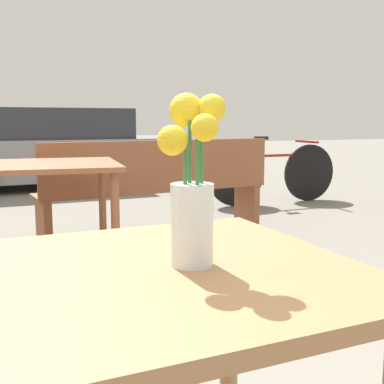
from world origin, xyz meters
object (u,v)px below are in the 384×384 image
object	(u,v)px
parked_car	(57,149)
flower_vase	(192,194)
table_back	(43,181)
bicycle	(274,173)
bench_near	(160,186)
table_front	(159,332)

from	to	relation	value
parked_car	flower_vase	bearing A→B (deg)	-93.84
table_back	bicycle	size ratio (longest dim) A/B	0.55
table_back	bench_near	bearing A→B (deg)	36.03
flower_vase	parked_car	bearing A→B (deg)	86.16
table_front	flower_vase	world-z (taller)	flower_vase
flower_vase	table_back	world-z (taller)	flower_vase
parked_car	table_front	bearing A→B (deg)	-94.37
table_front	bicycle	size ratio (longest dim) A/B	0.44
flower_vase	bench_near	bearing A→B (deg)	73.48
table_front	bench_near	size ratio (longest dim) A/B	0.38
bicycle	parked_car	distance (m)	3.52
bicycle	parked_car	bearing A→B (deg)	130.45
table_front	table_back	size ratio (longest dim) A/B	0.80
table_front	parked_car	bearing A→B (deg)	85.63
bench_near	bicycle	xyz separation A→B (m)	(1.88, 1.32, -0.11)
bench_near	parked_car	world-z (taller)	parked_car
table_back	bicycle	world-z (taller)	bicycle
flower_vase	bicycle	size ratio (longest dim) A/B	0.19
flower_vase	bicycle	world-z (taller)	flower_vase
table_back	parked_car	bearing A→B (deg)	83.13
table_front	bench_near	bearing A→B (deg)	72.28
flower_vase	parked_car	xyz separation A→B (m)	(0.46, 6.90, -0.30)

